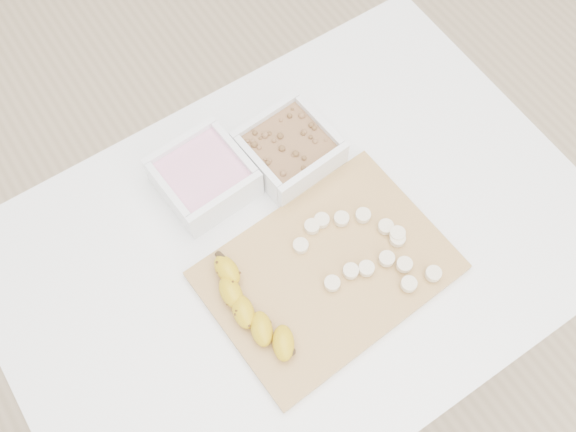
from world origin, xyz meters
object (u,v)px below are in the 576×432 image
bowl_yogurt (204,177)px  banana (253,310)px  table (297,265)px  bowl_granola (289,149)px  cutting_board (327,271)px

bowl_yogurt → banana: size_ratio=0.80×
bowl_yogurt → banana: 0.25m
table → bowl_yogurt: size_ratio=6.38×
table → bowl_granola: 0.21m
banana → bowl_granola: bearing=53.0°
bowl_yogurt → bowl_granola: same height
bowl_yogurt → bowl_granola: 0.16m
bowl_yogurt → bowl_granola: size_ratio=0.99×
table → bowl_granola: bowl_granola is taller
table → banana: bearing=-153.4°
table → bowl_yogurt: (-0.07, 0.18, 0.13)m
bowl_granola → cutting_board: bowl_granola is taller
bowl_granola → table: bearing=-118.6°
cutting_board → banana: size_ratio=1.97×
table → cutting_board: size_ratio=2.59×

